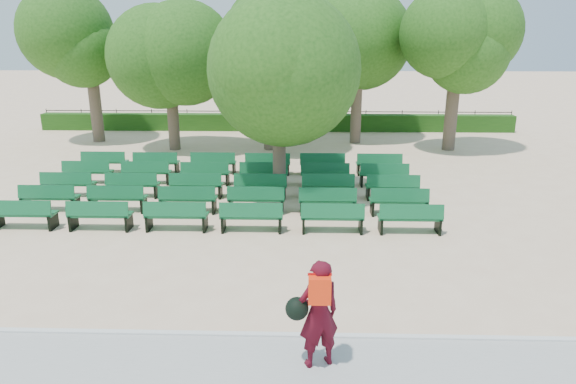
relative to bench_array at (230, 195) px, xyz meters
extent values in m
plane|color=beige|center=(0.89, -1.90, -0.09)|extent=(120.00, 120.00, 0.00)
cube|color=#A6A6A2|center=(0.89, -9.30, -0.06)|extent=(30.00, 2.20, 0.06)
cube|color=silver|center=(0.89, -8.15, -0.04)|extent=(30.00, 0.12, 0.10)
cube|color=#1E4A13|center=(0.89, 12.10, 0.36)|extent=(26.00, 0.70, 0.90)
cube|color=#0F5B2F|center=(0.00, 0.01, 0.34)|extent=(1.72, 0.55, 0.06)
cube|color=#0F5B2F|center=(0.00, -0.19, 0.58)|extent=(1.71, 0.20, 0.40)
cylinder|color=brown|center=(1.64, 0.02, 1.33)|extent=(0.42, 0.42, 2.84)
ellipsoid|color=#2A5E19|center=(1.64, 0.02, 3.98)|extent=(4.48, 4.48, 4.03)
imported|color=#460A16|center=(2.67, -8.94, 0.89)|extent=(0.78, 0.65, 1.83)
cube|color=#FF310D|center=(2.67, -9.15, 1.42)|extent=(0.34, 0.17, 0.43)
sphere|color=black|center=(2.32, -9.00, 1.01)|extent=(0.37, 0.37, 0.37)
camera|label=1|loc=(2.39, -16.08, 5.12)|focal=32.00mm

